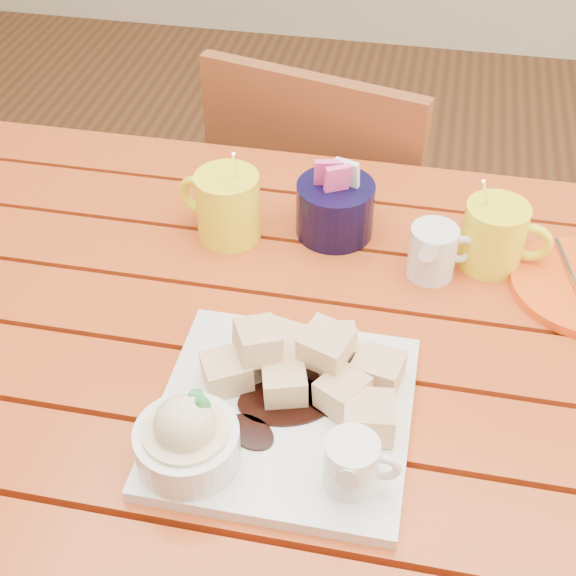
% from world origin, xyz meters
% --- Properties ---
extents(table, '(1.20, 0.79, 0.75)m').
position_xyz_m(table, '(0.00, 0.00, 0.64)').
color(table, '#B03B16').
rests_on(table, ground).
extents(dessert_plate, '(0.27, 0.27, 0.11)m').
position_xyz_m(dessert_plate, '(0.02, -0.16, 0.78)').
color(dessert_plate, white).
rests_on(dessert_plate, table).
extents(coffee_mug_left, '(0.12, 0.09, 0.15)m').
position_xyz_m(coffee_mug_left, '(-0.11, 0.17, 0.80)').
color(coffee_mug_left, '#FFF220').
rests_on(coffee_mug_left, table).
extents(coffee_mug_right, '(0.12, 0.08, 0.14)m').
position_xyz_m(coffee_mug_right, '(0.25, 0.18, 0.80)').
color(coffee_mug_right, '#FFF220').
rests_on(coffee_mug_right, table).
extents(cream_pitcher, '(0.09, 0.08, 0.07)m').
position_xyz_m(cream_pitcher, '(0.17, 0.14, 0.79)').
color(cream_pitcher, white).
rests_on(cream_pitcher, table).
extents(sugar_caddy, '(0.11, 0.11, 0.12)m').
position_xyz_m(sugar_caddy, '(0.03, 0.20, 0.79)').
color(sugar_caddy, black).
rests_on(sugar_caddy, table).
extents(chair_far, '(0.48, 0.48, 0.84)m').
position_xyz_m(chair_far, '(-0.03, 0.58, 0.47)').
color(chair_far, brown).
rests_on(chair_far, ground).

